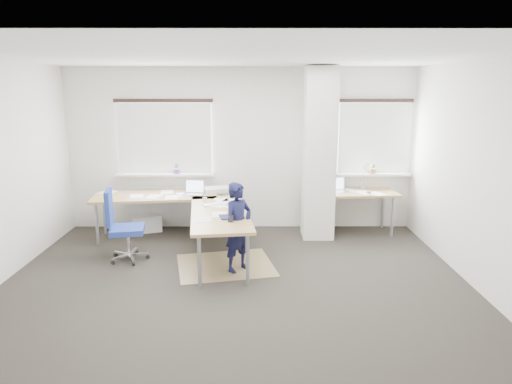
{
  "coord_description": "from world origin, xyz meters",
  "views": [
    {
      "loc": [
        0.25,
        -5.41,
        2.45
      ],
      "look_at": [
        0.27,
        0.9,
        1.0
      ],
      "focal_mm": 32.0,
      "sensor_mm": 36.0,
      "label": 1
    }
  ],
  "objects_px": {
    "desk_main": "(189,205)",
    "person": "(238,227)",
    "desk_side": "(354,194)",
    "task_chair": "(125,241)"
  },
  "relations": [
    {
      "from": "desk_side",
      "to": "person",
      "type": "distance_m",
      "value": 2.55
    },
    {
      "from": "desk_main",
      "to": "person",
      "type": "bearing_deg",
      "value": -56.24
    },
    {
      "from": "desk_main",
      "to": "desk_side",
      "type": "xyz_separation_m",
      "value": [
        2.71,
        0.76,
        -0.01
      ]
    },
    {
      "from": "task_chair",
      "to": "person",
      "type": "distance_m",
      "value": 1.72
    },
    {
      "from": "desk_side",
      "to": "task_chair",
      "type": "height_order",
      "value": "desk_side"
    },
    {
      "from": "task_chair",
      "to": "person",
      "type": "bearing_deg",
      "value": -22.35
    },
    {
      "from": "desk_main",
      "to": "desk_side",
      "type": "relative_size",
      "value": 1.88
    },
    {
      "from": "person",
      "to": "task_chair",
      "type": "bearing_deg",
      "value": 122.63
    },
    {
      "from": "desk_main",
      "to": "person",
      "type": "distance_m",
      "value": 1.21
    },
    {
      "from": "desk_side",
      "to": "task_chair",
      "type": "distance_m",
      "value": 3.82
    }
  ]
}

